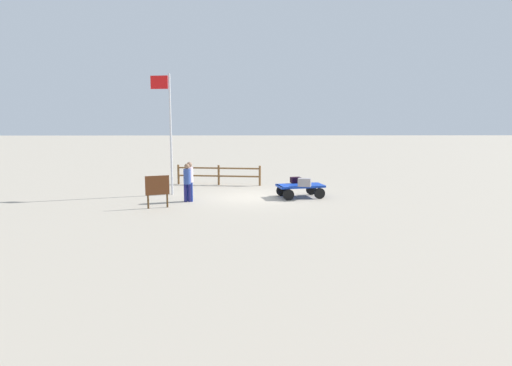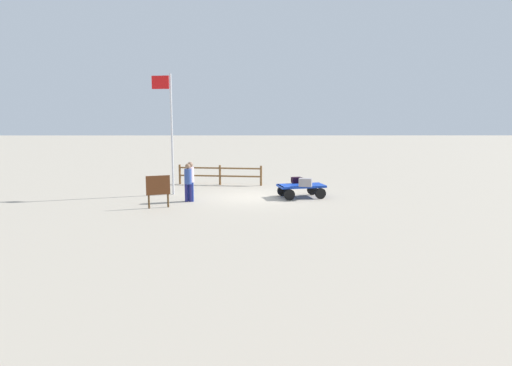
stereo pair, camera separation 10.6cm
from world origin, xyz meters
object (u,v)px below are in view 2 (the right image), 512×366
at_px(luggage_cart, 301,188).
at_px(worker_trailing, 188,179).
at_px(suitcase_tan, 305,182).
at_px(flagpole, 169,124).
at_px(signboard, 158,187).
at_px(suitcase_dark, 297,180).
at_px(worker_lead, 190,178).

bearing_deg(luggage_cart, worker_trailing, 11.29).
relative_size(suitcase_tan, flagpole, 0.11).
bearing_deg(luggage_cart, flagpole, -7.69).
relative_size(flagpole, signboard, 4.24).
bearing_deg(suitcase_dark, suitcase_tan, 105.03).
bearing_deg(worker_lead, signboard, 51.31).
relative_size(worker_trailing, signboard, 1.26).
relative_size(luggage_cart, worker_lead, 1.31).
bearing_deg(flagpole, signboard, 90.70).
distance_m(suitcase_dark, signboard, 6.80).
height_order(luggage_cart, worker_lead, worker_lead).
bearing_deg(worker_trailing, suitcase_dark, -161.99).
bearing_deg(suitcase_tan, worker_trailing, 5.62).
height_order(suitcase_dark, worker_trailing, worker_trailing).
bearing_deg(flagpole, worker_trailing, 120.67).
height_order(worker_trailing, flagpole, flagpole).
relative_size(suitcase_dark, worker_lead, 0.31).
height_order(luggage_cart, signboard, signboard).
height_order(worker_trailing, signboard, worker_trailing).
bearing_deg(signboard, flagpole, -89.30).
relative_size(worker_lead, flagpole, 0.31).
xyz_separation_m(suitcase_tan, flagpole, (6.45, -1.36, 2.66)).
height_order(suitcase_dark, flagpole, flagpole).
bearing_deg(worker_trailing, signboard, 51.71).
distance_m(suitcase_tan, flagpole, 7.10).
distance_m(suitcase_dark, worker_lead, 5.19).
height_order(worker_lead, flagpole, flagpole).
relative_size(suitcase_tan, signboard, 0.47).
distance_m(suitcase_dark, flagpole, 6.72).
xyz_separation_m(suitcase_dark, worker_lead, (4.94, 1.54, 0.31)).
bearing_deg(suitcase_tan, suitcase_dark, -74.97).
bearing_deg(signboard, suitcase_tan, -163.58).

